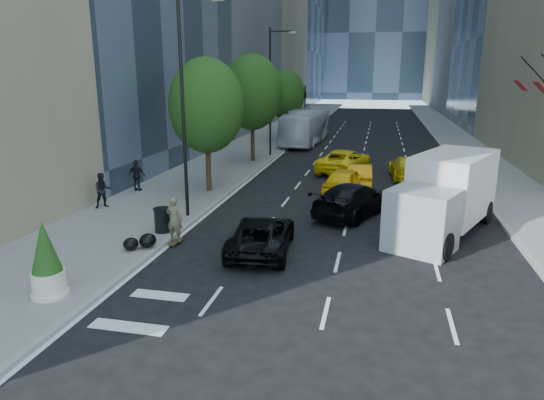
% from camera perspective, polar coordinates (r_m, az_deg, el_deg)
% --- Properties ---
extents(ground, '(160.00, 160.00, 0.00)m').
position_cam_1_polar(ground, '(18.28, 4.58, -7.00)').
color(ground, black).
rests_on(ground, ground).
extents(sidewalk_left, '(6.00, 120.00, 0.15)m').
position_cam_1_polar(sidewalk_left, '(48.62, -1.02, 6.88)').
color(sidewalk_left, slate).
rests_on(sidewalk_left, ground).
extents(sidewalk_right, '(4.00, 120.00, 0.15)m').
position_cam_1_polar(sidewalk_right, '(47.94, 21.77, 5.72)').
color(sidewalk_right, slate).
rests_on(sidewalk_right, ground).
extents(lamp_near, '(2.13, 0.22, 10.00)m').
position_cam_1_polar(lamp_near, '(22.54, -10.09, 12.13)').
color(lamp_near, black).
rests_on(lamp_near, sidewalk_left).
extents(lamp_far, '(2.13, 0.22, 10.00)m').
position_cam_1_polar(lamp_far, '(39.77, 0.04, 13.42)').
color(lamp_far, black).
rests_on(lamp_far, sidewalk_left).
extents(tree_near, '(4.20, 4.20, 7.46)m').
position_cam_1_polar(tree_near, '(27.56, -7.73, 10.92)').
color(tree_near, '#311D13').
rests_on(tree_near, sidewalk_left).
extents(tree_mid, '(4.50, 4.50, 7.99)m').
position_cam_1_polar(tree_mid, '(37.08, -2.34, 12.54)').
color(tree_mid, '#311D13').
rests_on(tree_mid, sidewalk_left).
extents(tree_far, '(3.90, 3.90, 6.92)m').
position_cam_1_polar(tree_far, '(49.78, 1.57, 12.32)').
color(tree_far, '#311D13').
rests_on(tree_far, sidewalk_left).
extents(traffic_signal, '(2.48, 0.53, 5.20)m').
position_cam_1_polar(traffic_signal, '(57.54, 3.91, 12.24)').
color(traffic_signal, black).
rests_on(traffic_signal, sidewalk_left).
extents(skateboarder, '(0.70, 0.47, 1.86)m').
position_cam_1_polar(skateboarder, '(19.87, -11.38, -2.61)').
color(skateboarder, brown).
rests_on(skateboarder, ground).
extents(black_sedan_lincoln, '(2.63, 5.02, 1.35)m').
position_cam_1_polar(black_sedan_lincoln, '(18.83, -1.23, -4.11)').
color(black_sedan_lincoln, black).
rests_on(black_sedan_lincoln, ground).
extents(black_sedan_mercedes, '(4.23, 5.88, 1.58)m').
position_cam_1_polar(black_sedan_mercedes, '(23.86, 9.57, 0.07)').
color(black_sedan_mercedes, black).
rests_on(black_sedan_mercedes, ground).
extents(taxi_a, '(2.64, 4.64, 1.49)m').
position_cam_1_polar(taxi_a, '(28.16, 8.65, 2.27)').
color(taxi_a, yellow).
rests_on(taxi_a, ground).
extents(taxi_b, '(1.62, 4.16, 1.35)m').
position_cam_1_polar(taxi_b, '(30.30, 10.26, 2.95)').
color(taxi_b, '#FF980D').
rests_on(taxi_b, ground).
extents(taxi_c, '(3.92, 6.20, 1.59)m').
position_cam_1_polar(taxi_c, '(34.20, 8.53, 4.57)').
color(taxi_c, yellow).
rests_on(taxi_c, ground).
extents(taxi_d, '(2.49, 5.24, 1.48)m').
position_cam_1_polar(taxi_d, '(32.95, 15.63, 3.69)').
color(taxi_d, '#DCBE0B').
rests_on(taxi_d, ground).
extents(city_bus, '(3.34, 11.94, 3.29)m').
position_cam_1_polar(city_bus, '(48.10, 4.03, 8.65)').
color(city_bus, white).
rests_on(city_bus, ground).
extents(box_truck, '(5.25, 7.46, 3.38)m').
position_cam_1_polar(box_truck, '(21.94, 19.70, 0.59)').
color(box_truck, silver).
rests_on(box_truck, ground).
extents(pedestrian_a, '(1.09, 1.08, 1.77)m').
position_cam_1_polar(pedestrian_a, '(25.77, -19.28, 1.09)').
color(pedestrian_a, black).
rests_on(pedestrian_a, sidewalk_left).
extents(pedestrian_b, '(1.07, 0.49, 1.78)m').
position_cam_1_polar(pedestrian_b, '(28.85, -15.60, 2.79)').
color(pedestrian_b, black).
rests_on(pedestrian_b, sidewalk_left).
extents(trash_can, '(0.67, 0.67, 1.01)m').
position_cam_1_polar(trash_can, '(21.20, -12.78, -2.36)').
color(trash_can, black).
rests_on(trash_can, sidewalk_left).
extents(planter_shrub, '(0.99, 0.99, 2.39)m').
position_cam_1_polar(planter_shrub, '(16.19, -25.03, -6.49)').
color(planter_shrub, beige).
rests_on(planter_shrub, sidewalk_left).
extents(garbage_bags, '(1.12, 1.08, 0.56)m').
position_cam_1_polar(garbage_bags, '(19.50, -15.16, -4.78)').
color(garbage_bags, black).
rests_on(garbage_bags, sidewalk_left).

